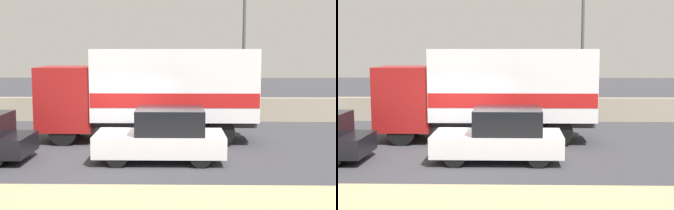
# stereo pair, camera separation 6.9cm
# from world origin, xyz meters

# --- Properties ---
(ground_plane) EXTENTS (80.00, 80.00, 0.00)m
(ground_plane) POSITION_xyz_m (0.00, 0.00, 0.00)
(ground_plane) COLOR #38383D
(stone_wall_backdrop) EXTENTS (60.00, 0.35, 1.09)m
(stone_wall_backdrop) POSITION_xyz_m (0.00, 7.53, 0.54)
(stone_wall_backdrop) COLOR #A39984
(stone_wall_backdrop) RESTS_ON ground_plane
(street_lamp) EXTENTS (0.56, 0.28, 7.12)m
(street_lamp) POSITION_xyz_m (4.40, 6.93, 4.11)
(street_lamp) COLOR #4C4C51
(street_lamp) RESTS_ON ground_plane
(box_truck) EXTENTS (7.73, 2.42, 3.32)m
(box_truck) POSITION_xyz_m (0.65, 2.85, 1.83)
(box_truck) COLOR maroon
(box_truck) RESTS_ON ground_plane
(car_hatchback) EXTENTS (3.82, 1.84, 1.59)m
(car_hatchback) POSITION_xyz_m (1.06, -0.28, 0.77)
(car_hatchback) COLOR silver
(car_hatchback) RESTS_ON ground_plane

